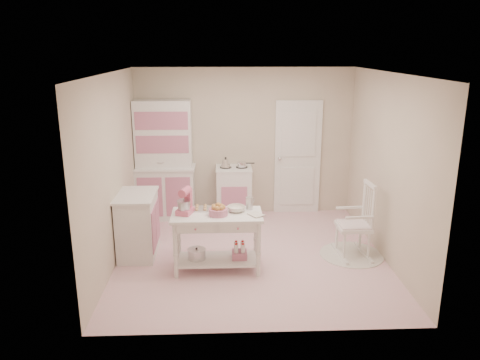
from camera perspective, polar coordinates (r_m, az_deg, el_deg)
name	(u,v)px	position (r m, az deg, el deg)	size (l,w,h in m)	color
room_shell	(252,145)	(6.38, 1.43, 4.34)	(3.84, 3.84, 2.62)	pink
door	(298,158)	(8.43, 7.04, 2.73)	(0.82, 0.05, 2.04)	white
hutch	(164,161)	(8.17, -9.23, 2.36)	(1.06, 0.50, 2.08)	white
stove	(234,193)	(8.22, -0.76, -1.54)	(0.62, 0.57, 0.92)	white
base_cabinet	(138,225)	(6.92, -12.35, -5.34)	(0.54, 0.84, 0.92)	white
lace_rug	(351,255)	(7.10, 13.43, -8.83)	(0.92, 0.92, 0.01)	white
rocking_chair	(354,220)	(6.90, 13.72, -4.71)	(0.48, 0.72, 1.10)	white
work_table	(217,242)	(6.36, -2.79, -7.52)	(1.20, 0.60, 0.80)	white
stand_mixer	(185,202)	(6.19, -6.76, -2.62)	(0.20, 0.28, 0.34)	#D95B7D
cookie_tray	(206,209)	(6.38, -4.18, -3.53)	(0.34, 0.24, 0.02)	silver
bread_basket	(218,212)	(6.15, -2.67, -3.90)	(0.25, 0.25, 0.09)	#C47090
mixing_bowl	(236,209)	(6.27, -0.46, -3.53)	(0.24, 0.24, 0.08)	silver
metal_pitcher	(249,203)	(6.34, 1.14, -2.87)	(0.10, 0.10, 0.17)	silver
recipe_book	(251,216)	(6.10, 1.39, -4.38)	(0.15, 0.20, 0.02)	silver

